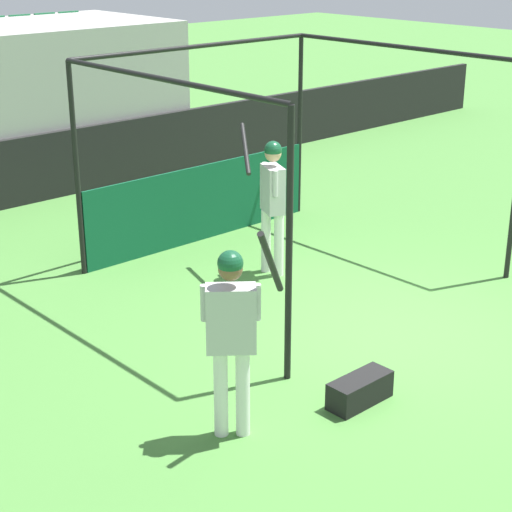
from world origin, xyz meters
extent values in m
plane|color=#477F38|center=(0.00, 0.00, 0.00)|extent=(60.00, 60.00, 0.00)
cube|color=black|center=(0.00, 7.48, 0.58)|extent=(24.00, 0.12, 1.15)
cube|color=#9E9E99|center=(0.00, 9.14, 1.40)|extent=(5.95, 3.20, 2.80)
cube|color=#1E6B3D|center=(-0.55, 7.94, 1.20)|extent=(0.45, 0.40, 0.10)
cube|color=#1E6B3D|center=(-0.55, 8.12, 1.43)|extent=(0.45, 0.06, 0.40)
cube|color=#1E6B3D|center=(0.00, 7.94, 1.20)|extent=(0.45, 0.40, 0.10)
cube|color=#1E6B3D|center=(0.00, 8.12, 1.43)|extent=(0.45, 0.06, 0.40)
cube|color=#1E6B3D|center=(0.55, 7.94, 1.20)|extent=(0.45, 0.40, 0.10)
cube|color=#1E6B3D|center=(0.55, 8.12, 1.43)|extent=(0.45, 0.06, 0.40)
cube|color=#1E6B3D|center=(1.10, 7.94, 1.20)|extent=(0.45, 0.40, 0.10)
cube|color=#1E6B3D|center=(1.10, 8.12, 1.43)|extent=(0.45, 0.06, 0.40)
cube|color=#1E6B3D|center=(1.65, 7.94, 1.20)|extent=(0.45, 0.40, 0.10)
cube|color=#1E6B3D|center=(1.65, 8.12, 1.43)|extent=(0.45, 0.06, 0.40)
cube|color=#1E6B3D|center=(2.20, 7.94, 1.20)|extent=(0.45, 0.40, 0.10)
cube|color=#1E6B3D|center=(2.20, 8.12, 1.43)|extent=(0.45, 0.06, 0.40)
cube|color=#1E6B3D|center=(0.00, 8.74, 1.60)|extent=(0.45, 0.40, 0.10)
cube|color=#1E6B3D|center=(0.00, 8.92, 1.83)|extent=(0.45, 0.06, 0.40)
cube|color=#1E6B3D|center=(0.55, 8.74, 1.60)|extent=(0.45, 0.40, 0.10)
cube|color=#1E6B3D|center=(0.55, 8.92, 1.83)|extent=(0.45, 0.06, 0.40)
cube|color=#1E6B3D|center=(1.10, 8.74, 1.60)|extent=(0.45, 0.40, 0.10)
cube|color=#1E6B3D|center=(1.10, 8.92, 1.83)|extent=(0.45, 0.06, 0.40)
cube|color=#1E6B3D|center=(1.65, 8.74, 1.60)|extent=(0.45, 0.40, 0.10)
cube|color=#1E6B3D|center=(1.65, 8.92, 1.83)|extent=(0.45, 0.06, 0.40)
cube|color=#1E6B3D|center=(2.20, 8.74, 1.60)|extent=(0.45, 0.40, 0.10)
cube|color=#1E6B3D|center=(2.20, 8.92, 1.83)|extent=(0.45, 0.06, 0.40)
cube|color=#1E6B3D|center=(0.55, 9.54, 2.00)|extent=(0.45, 0.40, 0.10)
cube|color=#1E6B3D|center=(0.55, 9.72, 2.23)|extent=(0.45, 0.06, 0.40)
cube|color=#1E6B3D|center=(1.10, 9.54, 2.00)|extent=(0.45, 0.40, 0.10)
cube|color=#1E6B3D|center=(1.10, 9.72, 2.23)|extent=(0.45, 0.06, 0.40)
cube|color=#1E6B3D|center=(1.65, 9.54, 2.00)|extent=(0.45, 0.40, 0.10)
cube|color=#1E6B3D|center=(1.65, 9.72, 2.23)|extent=(0.45, 0.06, 0.40)
cube|color=#1E6B3D|center=(2.20, 9.54, 2.00)|extent=(0.45, 0.40, 0.10)
cube|color=#1E6B3D|center=(2.20, 9.72, 2.23)|extent=(0.45, 0.06, 0.40)
cube|color=#1E6B3D|center=(0.55, 10.34, 2.40)|extent=(0.45, 0.40, 0.10)
cube|color=#1E6B3D|center=(1.10, 10.34, 2.40)|extent=(0.45, 0.40, 0.10)
cube|color=#1E6B3D|center=(1.10, 10.52, 2.63)|extent=(0.45, 0.06, 0.40)
cube|color=#1E6B3D|center=(1.65, 10.34, 2.40)|extent=(0.45, 0.40, 0.10)
cube|color=#1E6B3D|center=(1.65, 10.52, 2.63)|extent=(0.45, 0.06, 0.40)
cube|color=#1E6B3D|center=(2.20, 10.34, 2.40)|extent=(0.45, 0.40, 0.10)
cube|color=#1E6B3D|center=(2.20, 10.52, 2.63)|extent=(0.45, 0.06, 0.40)
cylinder|color=black|center=(-1.64, 0.10, 1.43)|extent=(0.07, 0.07, 2.86)
cylinder|color=black|center=(-1.64, 4.06, 1.43)|extent=(0.07, 0.07, 2.86)
cylinder|color=black|center=(2.48, 4.06, 1.43)|extent=(0.07, 0.07, 2.86)
cylinder|color=black|center=(-1.64, 2.08, 2.86)|extent=(0.06, 3.96, 0.06)
cylinder|color=black|center=(2.48, 2.08, 2.86)|extent=(0.06, 3.96, 0.06)
cylinder|color=black|center=(0.42, 4.06, 2.86)|extent=(4.12, 0.06, 0.06)
cube|color=#0F5133|center=(0.42, 4.04, 0.57)|extent=(4.05, 0.03, 1.15)
cylinder|color=white|center=(0.27, 2.23, 0.44)|extent=(0.17, 0.17, 0.88)
cylinder|color=white|center=(0.24, 2.45, 0.44)|extent=(0.17, 0.17, 0.88)
cube|color=#B7B7B7|center=(0.25, 2.34, 1.19)|extent=(0.37, 0.47, 0.62)
sphere|color=tan|center=(0.25, 2.34, 1.67)|extent=(0.22, 0.22, 0.22)
sphere|color=#144C2D|center=(0.25, 2.34, 1.72)|extent=(0.23, 0.23, 0.23)
cylinder|color=#B7B7B7|center=(0.13, 2.15, 1.33)|extent=(0.09, 0.09, 0.34)
cylinder|color=#B7B7B7|center=(0.31, 2.55, 1.33)|extent=(0.09, 0.09, 0.34)
cylinder|color=black|center=(0.09, 2.69, 1.70)|extent=(0.47, 0.65, 0.55)
sphere|color=black|center=(0.38, 2.48, 1.45)|extent=(0.08, 0.08, 0.08)
cylinder|color=white|center=(-2.84, -0.26, 0.43)|extent=(0.18, 0.18, 0.87)
cylinder|color=white|center=(-2.69, -0.38, 0.43)|extent=(0.18, 0.18, 0.87)
cube|color=#B7B7B7|center=(-2.76, -0.32, 1.17)|extent=(0.48, 0.45, 0.61)
sphere|color=brown|center=(-2.76, -0.32, 1.65)|extent=(0.22, 0.22, 0.22)
sphere|color=#144C2D|center=(-2.76, -0.32, 1.70)|extent=(0.23, 0.23, 0.23)
cylinder|color=#B7B7B7|center=(-2.92, -0.14, 1.31)|extent=(0.10, 0.10, 0.34)
cylinder|color=#B7B7B7|center=(-2.56, -0.44, 1.31)|extent=(0.10, 0.10, 0.34)
cylinder|color=black|center=(-2.50, -0.54, 1.70)|extent=(0.50, 0.28, 0.71)
sphere|color=black|center=(-2.60, -0.33, 1.36)|extent=(0.08, 0.08, 0.08)
cube|color=black|center=(-1.47, -0.74, 0.14)|extent=(0.70, 0.28, 0.28)
camera|label=1|loc=(-7.20, -5.51, 4.35)|focal=60.00mm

